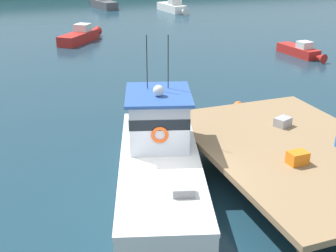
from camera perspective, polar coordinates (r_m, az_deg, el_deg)
The scene contains 10 objects.
ground_plane at distance 13.94m, azimuth -0.77°, elevation -10.11°, with size 200.00×200.00×0.00m, color #193847.
dock at distance 15.47m, azimuth 16.25°, elevation -3.04°, with size 6.00×9.00×1.20m.
main_fishing_boat at distance 14.60m, azimuth -1.11°, elevation -3.94°, with size 4.76×9.90×4.80m.
crate_stack_near_edge at distance 14.21m, azimuth 16.42°, elevation -3.96°, with size 0.60×0.44×0.40m, color orange.
crate_single_by_cleat at distance 16.96m, azimuth 14.63°, elevation 0.53°, with size 0.60×0.44×0.33m, color #9E9EA3.
moored_boat_far_right at distance 52.88m, azimuth 0.67°, elevation 15.10°, with size 2.06×6.05×1.51m.
moored_boat_mid_harbor at distance 37.35m, azimuth -11.20°, elevation 11.39°, with size 4.32×4.81×1.37m.
moored_boat_near_channel at distance 33.20m, azimuth 16.82°, elevation 9.30°, with size 1.42×4.41×1.11m.
moored_boat_off_the_point at distance 57.09m, azimuth -8.48°, elevation 15.45°, with size 2.55×6.30×1.57m.
mooring_buoy_inshore at distance 21.43m, azimuth 9.07°, elevation 2.52°, with size 0.51×0.51×0.51m, color #EA5B19.
Camera 1 is at (-3.85, -11.06, 7.57)m, focal length 47.11 mm.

